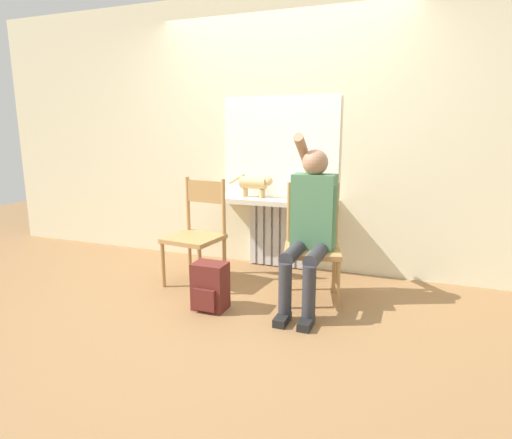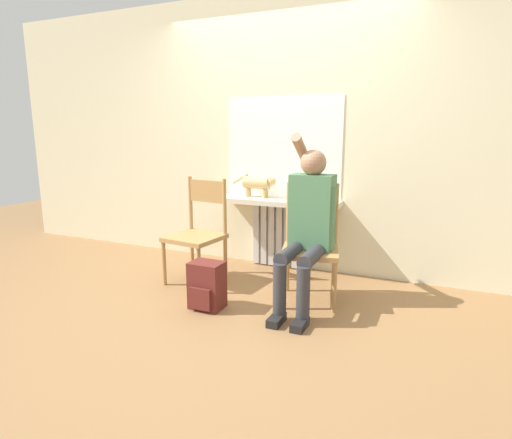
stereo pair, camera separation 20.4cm
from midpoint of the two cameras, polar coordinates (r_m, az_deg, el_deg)
ground_plane at (r=3.50m, az=-4.89°, el=-11.64°), size 12.00×12.00×0.00m
wall_with_window at (r=4.35m, az=1.97°, el=11.29°), size 7.00×0.06×2.70m
radiator at (r=4.40m, az=1.54°, el=-2.01°), size 0.60×0.08×0.67m
windowsill at (r=4.23m, az=1.06°, el=2.42°), size 1.24×0.32×0.05m
window_glass at (r=4.32m, az=1.80°, el=9.54°), size 1.19×0.01×0.99m
chair_left at (r=3.96m, az=-9.39°, el=-1.65°), size 0.50×0.50×0.96m
chair_right at (r=3.55m, az=5.87°, el=-3.12°), size 0.55×0.55×0.96m
person at (r=3.38m, az=5.62°, el=-0.20°), size 0.36×1.02×1.37m
cat at (r=4.30m, az=-1.49°, el=4.88°), size 0.48×0.12×0.24m
backpack at (r=3.43m, az=-7.87°, el=-8.88°), size 0.26×0.22×0.38m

